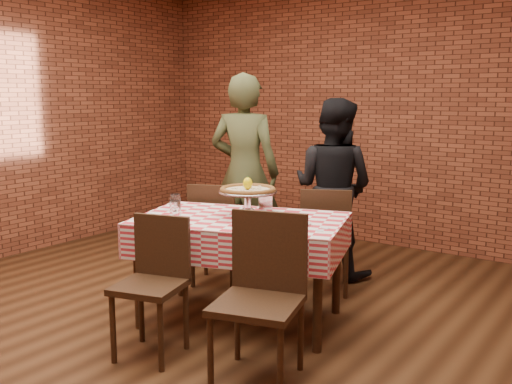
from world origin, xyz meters
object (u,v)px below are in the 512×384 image
Objects in this scene: chair_near_right at (257,301)px; diner_olive at (245,172)px; water_glass_left at (175,209)px; water_glass_right at (175,202)px; chair_far_left at (218,233)px; table at (241,270)px; pizza_stand at (248,204)px; condiment_caddy at (265,201)px; pizza at (248,190)px; chair_near_left at (149,289)px; chair_far_right at (325,239)px; diner_black at (333,188)px.

chair_near_right is 2.23m from diner_olive.
diner_olive is at bearing 106.04° from water_glass_left.
water_glass_right is 0.75m from chair_far_left.
table is 0.48m from pizza_stand.
condiment_caddy reaches higher than water_glass_left.
pizza reaches higher than chair_near_left.
chair_far_right is (0.15, 0.88, -0.41)m from pizza_stand.
chair_far_right is at bearing 37.89° from condiment_caddy.
chair_far_left is 1.11m from diner_black.
water_glass_left is at bearing 101.04° from chair_near_left.
pizza_stand is 0.97m from chair_far_left.
chair_far_right is 0.49× the size of diner_olive.
table is at bearing 7.55° from water_glass_right.
water_glass_right is 0.13× the size of chair_near_right.
chair_near_left is 1.46m from chair_far_left.
water_glass_left reaches higher than table.
pizza_stand is 0.28m from condiment_caddy.
water_glass_left is 1.10m from chair_near_right.
water_glass_left is at bearing -142.58° from pizza.
table is 1.41m from diner_olive.
chair_far_left is at bearing 49.01° from diner_black.
chair_near_left is (-0.15, -0.83, -0.52)m from pizza.
chair_near_left is at bearing -100.01° from pizza_stand.
chair_near_left is at bearing -63.44° from water_glass_left.
chair_far_left is (-0.66, 0.25, -0.39)m from condiment_caddy.
diner_olive is at bearing -36.43° from chair_far_right.
water_glass_right is at bearing 78.59° from chair_far_left.
diner_black is (0.01, 1.05, -0.04)m from condiment_caddy.
pizza_stand reaches higher than condiment_caddy.
diner_black is (-0.03, 1.32, -0.06)m from pizza_stand.
pizza_stand is 1.07× the size of pizza.
water_glass_right is at bearing 68.06° from diner_black.
water_glass_left is at bearing 37.41° from chair_far_right.
diner_black is at bearing -152.17° from chair_far_left.
chair_near_left is at bearing -129.93° from condiment_caddy.
chair_far_left is at bearing 125.22° from condiment_caddy.
condiment_caddy is at bearing 35.96° from water_glass_right.
diner_black is (-0.03, 1.32, -0.16)m from pizza.
water_glass_right is 1.29m from chair_far_right.
pizza_stand is (0.03, 0.04, 0.48)m from table.
diner_olive is (-0.75, 1.07, 0.53)m from table.
chair_near_left is at bearing -100.01° from pizza.
condiment_caddy is at bearing 98.25° from pizza.
table is 0.89m from chair_near_right.
chair_near_left is 0.48× the size of diner_olive.
pizza_stand is 3.46× the size of water_glass_left.
chair_near_left is at bearing -58.27° from water_glass_right.
diner_olive reaches higher than table.
pizza_stand is 0.23× the size of diner_olive.
pizza is 3.22× the size of water_glass_left.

